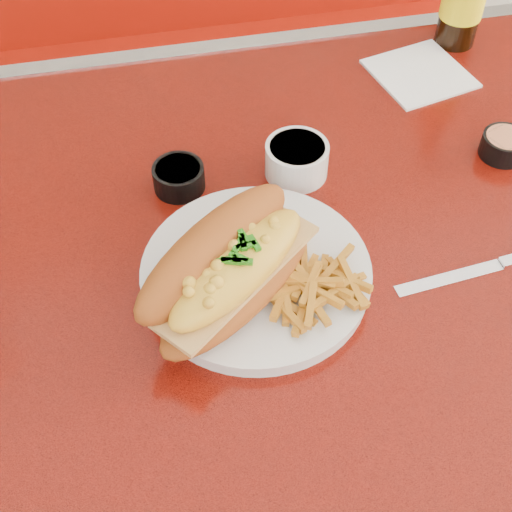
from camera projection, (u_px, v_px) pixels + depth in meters
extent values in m
plane|color=beige|center=(323.00, 490.00, 1.41)|extent=(8.00, 8.00, 0.00)
cube|color=#BA1A0B|center=(370.00, 242.00, 0.84)|extent=(1.20, 0.80, 0.04)
cube|color=silver|center=(288.00, 49.00, 1.09)|extent=(1.22, 0.03, 0.04)
cylinder|color=silver|center=(340.00, 400.00, 1.13)|extent=(0.09, 0.09, 0.72)
cylinder|color=silver|center=(324.00, 487.00, 1.40)|extent=(0.52, 0.52, 0.03)
cube|color=#A5180B|center=(244.00, 147.00, 1.73)|extent=(1.20, 0.50, 0.45)
cylinder|color=silver|center=(256.00, 275.00, 0.77)|extent=(0.29, 0.29, 0.02)
cylinder|color=silver|center=(256.00, 269.00, 0.76)|extent=(0.29, 0.29, 0.00)
ellipsoid|color=#A3501A|center=(238.00, 286.00, 0.72)|extent=(0.22, 0.20, 0.04)
cube|color=tan|center=(238.00, 275.00, 0.71)|extent=(0.19, 0.17, 0.01)
ellipsoid|color=yellow|center=(238.00, 267.00, 0.70)|extent=(0.19, 0.17, 0.04)
ellipsoid|color=#A3501A|center=(215.00, 251.00, 0.71)|extent=(0.22, 0.20, 0.09)
cube|color=silver|center=(299.00, 243.00, 0.79)|extent=(0.06, 0.12, 0.00)
cube|color=silver|center=(258.00, 204.00, 0.82)|extent=(0.03, 0.04, 0.00)
cylinder|color=silver|center=(297.00, 160.00, 0.87)|extent=(0.08, 0.08, 0.04)
cylinder|color=black|center=(297.00, 148.00, 0.85)|extent=(0.07, 0.07, 0.01)
cylinder|color=black|center=(179.00, 177.00, 0.86)|extent=(0.08, 0.08, 0.03)
cylinder|color=#D2784C|center=(178.00, 170.00, 0.85)|extent=(0.07, 0.07, 0.01)
cylinder|color=black|center=(504.00, 145.00, 0.89)|extent=(0.06, 0.06, 0.03)
cylinder|color=#D2784C|center=(506.00, 138.00, 0.89)|extent=(0.05, 0.05, 0.01)
cube|color=silver|center=(449.00, 278.00, 0.77)|extent=(0.13, 0.03, 0.00)
cube|color=white|center=(420.00, 74.00, 1.01)|extent=(0.15, 0.15, 0.00)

